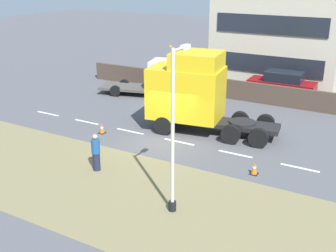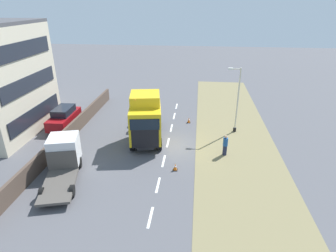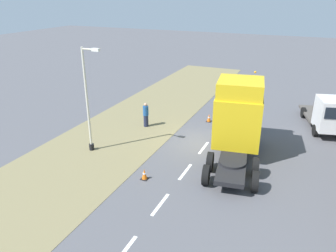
% 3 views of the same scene
% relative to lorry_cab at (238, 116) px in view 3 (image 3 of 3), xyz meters
% --- Properties ---
extents(ground_plane, '(120.00, 120.00, 0.00)m').
position_rel_lorry_cab_xyz_m(ground_plane, '(-1.92, 0.41, -2.28)').
color(ground_plane, '#515156').
rests_on(ground_plane, ground).
extents(grass_verge, '(7.00, 44.00, 0.01)m').
position_rel_lorry_cab_xyz_m(grass_verge, '(-7.92, 0.41, -2.28)').
color(grass_verge, olive).
rests_on(grass_verge, ground).
extents(lane_markings, '(0.16, 21.00, 0.00)m').
position_rel_lorry_cab_xyz_m(lane_markings, '(-1.92, -0.29, -2.28)').
color(lane_markings, white).
rests_on(lane_markings, ground).
extents(lorry_cab, '(3.69, 7.53, 4.67)m').
position_rel_lorry_cab_xyz_m(lorry_cab, '(0.00, 0.00, 0.00)').
color(lorry_cab, black).
rests_on(lorry_cab, ground).
extents(flatbed_truck, '(3.51, 6.26, 2.64)m').
position_rel_lorry_cab_xyz_m(flatbed_truck, '(5.15, 5.18, -0.89)').
color(flatbed_truck, silver).
rests_on(flatbed_truck, ground).
extents(lamp_post, '(1.27, 0.30, 6.24)m').
position_rel_lorry_cab_xyz_m(lamp_post, '(-8.03, -3.33, 0.62)').
color(lamp_post, black).
rests_on(lamp_post, ground).
extents(pedestrian, '(0.39, 0.39, 1.78)m').
position_rel_lorry_cab_xyz_m(pedestrian, '(-6.80, 1.38, -1.41)').
color(pedestrian, '#1E233D').
rests_on(pedestrian, ground).
extents(traffic_cone_lead, '(0.36, 0.36, 0.58)m').
position_rel_lorry_cab_xyz_m(traffic_cone_lead, '(-3.59, -5.03, -2.00)').
color(traffic_cone_lead, black).
rests_on(traffic_cone_lead, ground).
extents(traffic_cone_trailing, '(0.36, 0.36, 0.58)m').
position_rel_lorry_cab_xyz_m(traffic_cone_trailing, '(-2.94, 4.12, -2.00)').
color(traffic_cone_trailing, black).
rests_on(traffic_cone_trailing, ground).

